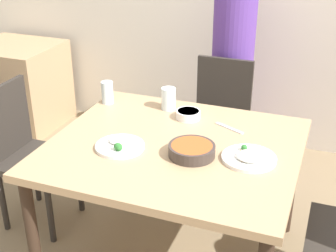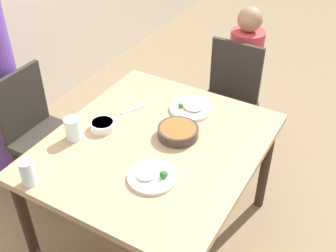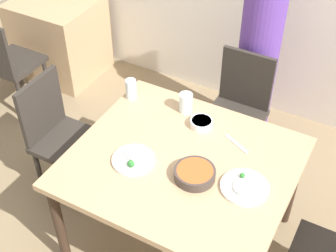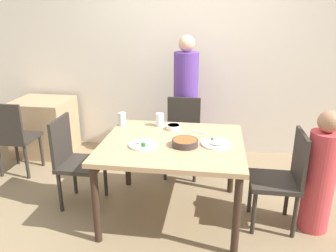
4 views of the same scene
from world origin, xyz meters
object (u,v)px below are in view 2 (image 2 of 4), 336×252
at_px(glass_water_tall, 28,173).
at_px(bowl_curry, 178,132).
at_px(chair_child_spot, 227,100).
at_px(person_child, 243,79).
at_px(plate_rice_adult, 152,176).
at_px(chair_adult_spot, 40,131).

bearing_deg(glass_water_tall, bowl_curry, -33.01).
bearing_deg(chair_child_spot, person_child, 90.00).
bearing_deg(plate_rice_adult, person_child, 3.89).
bearing_deg(person_child, plate_rice_adult, -176.11).
distance_m(chair_child_spot, bowl_curry, 0.88).
bearing_deg(chair_adult_spot, bowl_curry, -82.89).
distance_m(chair_adult_spot, chair_child_spot, 1.32).
height_order(bowl_curry, glass_water_tall, glass_water_tall).
height_order(chair_child_spot, plate_rice_adult, chair_child_spot).
relative_size(person_child, plate_rice_adult, 4.45).
height_order(chair_adult_spot, plate_rice_adult, chair_adult_spot).
relative_size(chair_child_spot, plate_rice_adult, 3.64).
bearing_deg(plate_rice_adult, bowl_curry, 8.41).
height_order(chair_adult_spot, chair_child_spot, same).
relative_size(chair_adult_spot, chair_child_spot, 1.00).
bearing_deg(bowl_curry, plate_rice_adult, -171.59).
relative_size(chair_adult_spot, bowl_curry, 3.94).
relative_size(bowl_curry, plate_rice_adult, 0.92).
height_order(chair_child_spot, glass_water_tall, chair_child_spot).
height_order(chair_child_spot, person_child, person_child).
distance_m(chair_adult_spot, glass_water_tall, 0.82).
relative_size(bowl_curry, glass_water_tall, 1.67).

